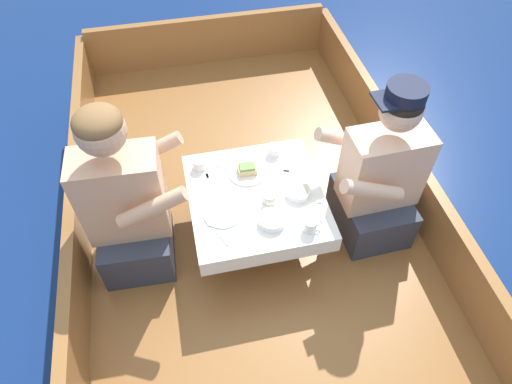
{
  "coord_description": "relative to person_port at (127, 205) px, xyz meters",
  "views": [
    {
      "loc": [
        -0.33,
        -1.47,
        2.52
      ],
      "look_at": [
        0.0,
        0.03,
        0.72
      ],
      "focal_mm": 32.0,
      "sensor_mm": 36.0,
      "label": 1
    }
  ],
  "objects": [
    {
      "name": "ground_plane",
      "position": [
        0.65,
        -0.04,
        -0.77
      ],
      "size": [
        60.0,
        60.0,
        0.0
      ],
      "primitive_type": "plane",
      "color": "navy"
    },
    {
      "name": "boat_deck",
      "position": [
        0.65,
        -0.04,
        -0.59
      ],
      "size": [
        1.98,
        3.72,
        0.34
      ],
      "primitive_type": "cube",
      "color": "brown",
      "rests_on": "ground_plane"
    },
    {
      "name": "gunwale_port",
      "position": [
        -0.31,
        -0.04,
        -0.26
      ],
      "size": [
        0.06,
        3.72,
        0.33
      ],
      "primitive_type": "cube",
      "color": "#936033",
      "rests_on": "boat_deck"
    },
    {
      "name": "gunwale_starboard",
      "position": [
        1.61,
        -0.04,
        -0.26
      ],
      "size": [
        0.06,
        3.72,
        0.33
      ],
      "primitive_type": "cube",
      "color": "#936033",
      "rests_on": "boat_deck"
    },
    {
      "name": "bow_coaming",
      "position": [
        0.65,
        1.79,
        -0.23
      ],
      "size": [
        1.86,
        0.06,
        0.38
      ],
      "primitive_type": "cube",
      "color": "#936033",
      "rests_on": "boat_deck"
    },
    {
      "name": "cockpit_table",
      "position": [
        0.65,
        -0.02,
        -0.1
      ],
      "size": [
        0.7,
        0.72,
        0.36
      ],
      "color": "#B2B2B7",
      "rests_on": "boat_deck"
    },
    {
      "name": "person_port",
      "position": [
        0.0,
        0.0,
        0.0
      ],
      "size": [
        0.54,
        0.46,
        1.02
      ],
      "rotation": [
        0.0,
        0.0,
        -0.04
      ],
      "color": "#333847",
      "rests_on": "boat_deck"
    },
    {
      "name": "person_starboard",
      "position": [
        1.3,
        -0.08,
        -0.03
      ],
      "size": [
        0.53,
        0.45,
        0.99
      ],
      "rotation": [
        0.0,
        0.0,
        3.17
      ],
      "color": "#333847",
      "rests_on": "boat_deck"
    },
    {
      "name": "plate_sandwich",
      "position": [
        0.63,
        0.14,
        -0.06
      ],
      "size": [
        0.2,
        0.2,
        0.01
      ],
      "color": "white",
      "rests_on": "cockpit_table"
    },
    {
      "name": "plate_bread",
      "position": [
        0.46,
        -0.1,
        -0.06
      ],
      "size": [
        0.2,
        0.2,
        0.01
      ],
      "color": "white",
      "rests_on": "cockpit_table"
    },
    {
      "name": "sandwich",
      "position": [
        0.63,
        0.14,
        -0.03
      ],
      "size": [
        0.1,
        0.08,
        0.05
      ],
      "rotation": [
        0.0,
        0.0,
        -0.04
      ],
      "color": "#E0BC7F",
      "rests_on": "plate_sandwich"
    },
    {
      "name": "bowl_port_near",
      "position": [
        0.69,
        -0.21,
        -0.04
      ],
      "size": [
        0.13,
        0.13,
        0.04
      ],
      "color": "white",
      "rests_on": "cockpit_table"
    },
    {
      "name": "bowl_starboard_near",
      "position": [
        0.86,
        -0.06,
        -0.04
      ],
      "size": [
        0.13,
        0.13,
        0.04
      ],
      "color": "white",
      "rests_on": "cockpit_table"
    },
    {
      "name": "coffee_cup_port",
      "position": [
        0.81,
        0.26,
        -0.04
      ],
      "size": [
        0.1,
        0.07,
        0.05
      ],
      "color": "white",
      "rests_on": "cockpit_table"
    },
    {
      "name": "coffee_cup_starboard",
      "position": [
        0.39,
        0.24,
        -0.03
      ],
      "size": [
        0.1,
        0.07,
        0.06
      ],
      "color": "white",
      "rests_on": "cockpit_table"
    },
    {
      "name": "coffee_cup_center",
      "position": [
        0.86,
        -0.29,
        -0.03
      ],
      "size": [
        0.1,
        0.07,
        0.07
      ],
      "color": "white",
      "rests_on": "cockpit_table"
    },
    {
      "name": "tin_can",
      "position": [
        0.7,
        -0.08,
        -0.04
      ],
      "size": [
        0.07,
        0.07,
        0.05
      ],
      "color": "silver",
      "rests_on": "cockpit_table"
    },
    {
      "name": "utensil_fork_starboard",
      "position": [
        0.42,
        0.12,
        -0.06
      ],
      "size": [
        0.03,
        0.17,
        0.0
      ],
      "rotation": [
        0.0,
        0.0,
        1.66
      ],
      "color": "silver",
      "rests_on": "cockpit_table"
    },
    {
      "name": "utensil_knife_starboard",
      "position": [
        0.51,
        0.21,
        -0.06
      ],
      "size": [
        0.13,
        0.12,
        0.0
      ],
      "rotation": [
        0.0,
        0.0,
        2.4
      ],
      "color": "silver",
      "rests_on": "cockpit_table"
    },
    {
      "name": "utensil_spoon_port",
      "position": [
        0.4,
        -0.2,
        -0.06
      ],
      "size": [
        0.09,
        0.16,
        0.01
      ],
      "rotation": [
        0.0,
        0.0,
        2.0
      ],
      "color": "silver",
      "rests_on": "cockpit_table"
    },
    {
      "name": "utensil_spoon_center",
      "position": [
        0.91,
        -0.15,
        -0.06
      ],
      "size": [
        0.16,
        0.08,
        0.01
      ],
      "rotation": [
        0.0,
        0.0,
        0.39
      ],
      "color": "silver",
      "rests_on": "cockpit_table"
    },
    {
      "name": "utensil_fork_port",
      "position": [
        0.89,
        0.09,
        -0.06
      ],
      "size": [
        0.17,
        0.07,
        0.0
      ],
      "rotation": [
        0.0,
        0.0,
        2.84
      ],
      "color": "silver",
      "rests_on": "cockpit_table"
    },
    {
      "name": "utensil_knife_port",
      "position": [
        0.78,
        0.17,
        -0.06
      ],
      "size": [
        0.17,
        0.05,
        0.0
      ],
      "rotation": [
        0.0,
        0.0,
        0.21
      ],
      "color": "silver",
      "rests_on": "cockpit_table"
    }
  ]
}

